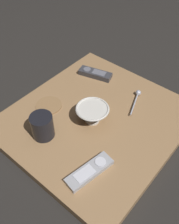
% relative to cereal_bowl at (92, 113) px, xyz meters
% --- Properties ---
extents(ground_plane, '(6.00, 6.00, 0.00)m').
position_rel_cereal_bowl_xyz_m(ground_plane, '(-0.02, 0.00, -0.07)').
color(ground_plane, black).
extents(table, '(0.67, 0.62, 0.04)m').
position_rel_cereal_bowl_xyz_m(table, '(-0.02, 0.00, -0.06)').
color(table, '#936D47').
rests_on(table, ground).
extents(cereal_bowl, '(0.13, 0.13, 0.07)m').
position_rel_cereal_bowl_xyz_m(cereal_bowl, '(0.00, 0.00, 0.00)').
color(cereal_bowl, beige).
rests_on(cereal_bowl, table).
extents(coffee_mug, '(0.08, 0.08, 0.09)m').
position_rel_cereal_bowl_xyz_m(coffee_mug, '(0.17, -0.09, 0.01)').
color(coffee_mug, black).
rests_on(coffee_mug, table).
extents(teaspoon, '(0.14, 0.06, 0.02)m').
position_rel_cereal_bowl_xyz_m(teaspoon, '(-0.22, 0.06, -0.03)').
color(teaspoon, '#A3A5B2').
rests_on(teaspoon, table).
extents(tv_remote_near, '(0.09, 0.16, 0.03)m').
position_rel_cereal_bowl_xyz_m(tv_remote_near, '(-0.22, -0.17, -0.03)').
color(tv_remote_near, '#38383D').
rests_on(tv_remote_near, table).
extents(tv_remote_far, '(0.18, 0.08, 0.02)m').
position_rel_cereal_bowl_xyz_m(tv_remote_far, '(0.18, 0.14, -0.03)').
color(tv_remote_far, '#9E9EA3').
rests_on(tv_remote_far, table).
extents(drink_coaster, '(0.11, 0.11, 0.01)m').
position_rel_cereal_bowl_xyz_m(drink_coaster, '(0.05, -0.19, -0.04)').
color(drink_coaster, olive).
rests_on(drink_coaster, table).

